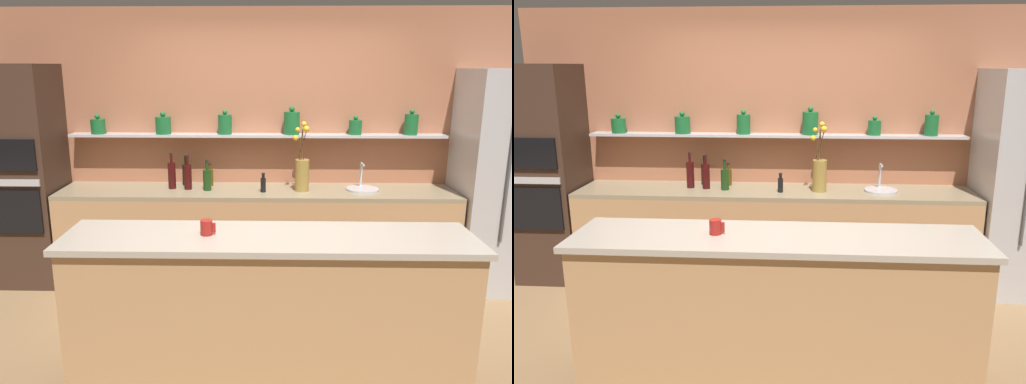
# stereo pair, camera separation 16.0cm
# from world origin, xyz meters

# --- Properties ---
(ground_plane) EXTENTS (12.00, 12.00, 0.00)m
(ground_plane) POSITION_xyz_m (0.00, 0.00, 0.00)
(ground_plane) COLOR olive
(back_wall_unit) EXTENTS (5.20, 0.28, 2.60)m
(back_wall_unit) POSITION_xyz_m (-0.00, 1.60, 1.30)
(back_wall_unit) COLOR #A86647
(back_wall_unit) RESTS_ON ground_plane
(back_counter_unit) EXTENTS (3.73, 0.62, 0.92)m
(back_counter_unit) POSITION_xyz_m (-0.12, 1.24, 0.46)
(back_counter_unit) COLOR tan
(back_counter_unit) RESTS_ON ground_plane
(island_counter) EXTENTS (2.61, 0.61, 1.02)m
(island_counter) POSITION_xyz_m (0.00, -0.36, 0.51)
(island_counter) COLOR tan
(island_counter) RESTS_ON ground_plane
(oven_tower) EXTENTS (0.60, 0.64, 2.08)m
(oven_tower) POSITION_xyz_m (-2.30, 1.24, 1.04)
(oven_tower) COLOR #3D281E
(oven_tower) RESTS_ON ground_plane
(flower_vase) EXTENTS (0.16, 0.15, 0.64)m
(flower_vase) POSITION_xyz_m (0.31, 1.21, 1.11)
(flower_vase) COLOR olive
(flower_vase) RESTS_ON back_counter_unit
(sink_fixture) EXTENTS (0.31, 0.31, 0.25)m
(sink_fixture) POSITION_xyz_m (0.89, 1.25, 0.94)
(sink_fixture) COLOR #B7B7BC
(sink_fixture) RESTS_ON back_counter_unit
(bottle_oil_0) EXTENTS (0.06, 0.06, 0.22)m
(bottle_oil_0) POSITION_xyz_m (-0.57, 1.41, 1.01)
(bottle_oil_0) COLOR #47380A
(bottle_oil_0) RESTS_ON back_counter_unit
(bottle_wine_1) EXTENTS (0.07, 0.07, 0.29)m
(bottle_wine_1) POSITION_xyz_m (-0.81, 1.42, 1.03)
(bottle_wine_1) COLOR black
(bottle_wine_1) RESTS_ON back_counter_unit
(bottle_wine_2) EXTENTS (0.08, 0.08, 0.29)m
(bottle_wine_2) POSITION_xyz_m (-0.58, 1.21, 1.02)
(bottle_wine_2) COLOR #193814
(bottle_wine_2) RESTS_ON back_counter_unit
(bottle_wine_3) EXTENTS (0.07, 0.07, 0.33)m
(bottle_wine_3) POSITION_xyz_m (-0.76, 1.25, 1.05)
(bottle_wine_3) COLOR #380C0C
(bottle_wine_3) RESTS_ON back_counter_unit
(bottle_sauce_4) EXTENTS (0.05, 0.05, 0.18)m
(bottle_sauce_4) POSITION_xyz_m (-0.05, 1.15, 1.00)
(bottle_sauce_4) COLOR black
(bottle_sauce_4) RESTS_ON back_counter_unit
(bottle_wine_5) EXTENTS (0.07, 0.07, 0.34)m
(bottle_wine_5) POSITION_xyz_m (-0.92, 1.27, 1.05)
(bottle_wine_5) COLOR #380C0C
(bottle_wine_5) RESTS_ON back_counter_unit
(coffee_mug) EXTENTS (0.10, 0.08, 0.10)m
(coffee_mug) POSITION_xyz_m (-0.39, -0.36, 1.07)
(coffee_mug) COLOR maroon
(coffee_mug) RESTS_ON island_counter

